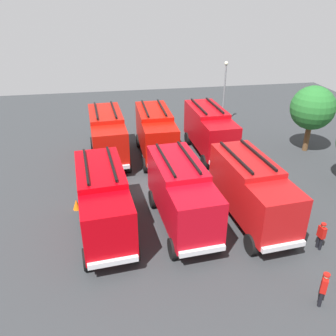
% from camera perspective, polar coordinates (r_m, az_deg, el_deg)
% --- Properties ---
extents(ground_plane, '(54.02, 54.02, 0.00)m').
position_cam_1_polar(ground_plane, '(24.53, -0.00, -2.92)').
color(ground_plane, '#2D3033').
extents(fire_truck_0, '(7.34, 3.14, 3.88)m').
position_cam_1_polar(fire_truck_0, '(28.00, -9.87, 5.48)').
color(fire_truck_0, '#AE120A').
rests_on(fire_truck_0, ground).
extents(fire_truck_1, '(7.39, 3.29, 3.88)m').
position_cam_1_polar(fire_truck_1, '(19.20, -10.57, -5.17)').
color(fire_truck_1, '#B9030B').
rests_on(fire_truck_1, ground).
extents(fire_truck_2, '(7.22, 2.81, 3.88)m').
position_cam_1_polar(fire_truck_2, '(28.14, -2.03, 5.98)').
color(fire_truck_2, '#B40F07').
rests_on(fire_truck_2, ground).
extents(fire_truck_3, '(7.37, 3.21, 3.88)m').
position_cam_1_polar(fire_truck_3, '(19.57, 2.23, -4.00)').
color(fire_truck_3, '#B70916').
rests_on(fire_truck_3, ground).
extents(fire_truck_4, '(7.30, 3.01, 3.88)m').
position_cam_1_polar(fire_truck_4, '(28.85, 6.83, 6.34)').
color(fire_truck_4, '#AF080F').
rests_on(fire_truck_4, ground).
extents(fire_truck_5, '(7.39, 3.26, 3.88)m').
position_cam_1_polar(fire_truck_5, '(20.40, 13.58, -3.43)').
color(fire_truck_5, '#AE1113').
rests_on(fire_truck_5, ground).
extents(firefighter_1, '(0.45, 0.29, 1.60)m').
position_cam_1_polar(firefighter_1, '(20.13, 23.80, -9.97)').
color(firefighter_1, black).
rests_on(firefighter_1, ground).
extents(firefighter_2, '(0.48, 0.43, 1.75)m').
position_cam_1_polar(firefighter_2, '(16.97, 24.10, -17.44)').
color(firefighter_2, black).
rests_on(firefighter_2, ground).
extents(tree_0, '(3.58, 3.58, 5.54)m').
position_cam_1_polar(tree_0, '(31.07, 22.60, 9.04)').
color(tree_0, brown).
rests_on(tree_0, ground).
extents(traffic_cone_0, '(0.47, 0.47, 0.68)m').
position_cam_1_polar(traffic_cone_0, '(22.59, -14.75, -5.78)').
color(traffic_cone_0, '#F2600C').
rests_on(traffic_cone_0, ground).
extents(lamppost, '(0.36, 0.36, 6.26)m').
position_cam_1_polar(lamppost, '(35.71, 9.24, 12.79)').
color(lamppost, slate).
rests_on(lamppost, ground).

